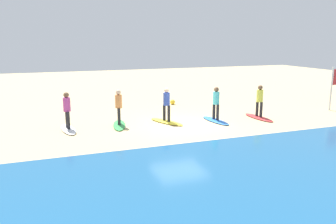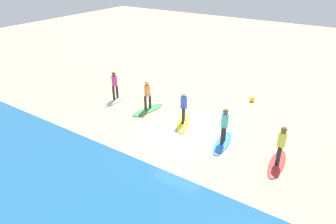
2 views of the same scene
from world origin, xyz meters
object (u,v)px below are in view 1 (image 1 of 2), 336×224
(surfer_red, at_px, (260,99))
(surfer_white, at_px, (67,108))
(surfboard_yellow, at_px, (167,122))
(surfboard_white, at_px, (68,129))
(surfboard_blue, at_px, (215,121))
(surfer_blue, at_px, (216,101))
(surfboard_green, at_px, (119,125))
(surfer_green, at_px, (119,104))
(surfer_yellow, at_px, (167,102))
(surfboard_red, at_px, (259,117))
(beach_ball, at_px, (173,102))

(surfer_red, relative_size, surfer_white, 1.00)
(surfboard_yellow, distance_m, surfboard_white, 4.65)
(surfboard_blue, xyz_separation_m, surfer_white, (7.02, -0.82, 0.99))
(surfer_blue, distance_m, surfboard_green, 4.86)
(surfer_green, xyz_separation_m, surfer_white, (2.32, -0.03, 0.00))
(surfboard_yellow, bearing_deg, surfer_yellow, -0.00)
(surfer_green, height_order, surfboard_white, surfer_green)
(surfer_yellow, bearing_deg, surfer_red, 170.70)
(surfboard_red, distance_m, surfboard_blue, 2.42)
(surfer_yellow, xyz_separation_m, surfboard_green, (2.32, -0.18, -0.99))
(surfboard_red, bearing_deg, surfboard_green, -101.13)
(surfer_yellow, bearing_deg, surfboard_blue, 165.70)
(surfboard_blue, distance_m, beach_ball, 4.96)
(surfboard_blue, bearing_deg, beach_ball, 177.65)
(surfer_blue, xyz_separation_m, surfer_green, (4.69, -0.79, 0.00))
(surfer_green, bearing_deg, surfboard_green, 14.04)
(beach_ball, bearing_deg, surfer_white, 31.82)
(surfboard_red, relative_size, surfer_yellow, 1.28)
(surfer_blue, distance_m, surfer_yellow, 2.45)
(surfer_yellow, relative_size, surfer_white, 1.00)
(surfer_green, bearing_deg, surfer_white, -0.75)
(surfboard_blue, height_order, surfboard_white, same)
(surfer_yellow, bearing_deg, surfboard_red, 170.70)
(surfer_red, height_order, surfer_yellow, same)
(surfer_red, height_order, surfer_white, same)
(surfer_red, relative_size, surfboard_green, 0.78)
(surfboard_red, distance_m, surfer_white, 9.54)
(surfboard_red, xyz_separation_m, surfboard_blue, (2.42, -0.18, 0.00))
(surfer_yellow, distance_m, surfer_white, 4.65)
(surfboard_red, distance_m, surfer_blue, 2.62)
(surfer_blue, distance_m, surfboard_yellow, 2.65)
(surfer_red, height_order, surfboard_white, surfer_red)
(surfer_blue, xyz_separation_m, surfboard_white, (7.02, -0.82, -0.99))
(surfer_yellow, bearing_deg, surfboard_white, -2.64)
(surfboard_yellow, xyz_separation_m, surfboard_green, (2.32, -0.18, 0.00))
(beach_ball, bearing_deg, surfboard_green, 43.89)
(surfboard_red, relative_size, surfer_blue, 1.28)
(surfboard_white, distance_m, beach_ball, 7.81)
(surfer_blue, distance_m, surfer_white, 7.07)
(surfboard_blue, bearing_deg, surfboard_green, -106.31)
(surfer_white, bearing_deg, surfboard_red, 173.96)
(surfboard_blue, distance_m, surfboard_green, 4.76)
(surfboard_red, xyz_separation_m, surfer_red, (0.00, 0.00, 0.99))
(surfboard_yellow, distance_m, surfboard_green, 2.32)
(surfboard_blue, xyz_separation_m, surfer_yellow, (2.38, -0.61, 0.99))
(surfer_green, xyz_separation_m, surfboard_white, (2.32, -0.03, -0.99))
(surfboard_yellow, height_order, surfer_yellow, surfer_yellow)
(surfboard_green, relative_size, beach_ball, 6.74)
(surfboard_red, height_order, surfboard_blue, same)
(surfboard_yellow, xyz_separation_m, surfer_yellow, (0.00, 0.00, 0.99))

